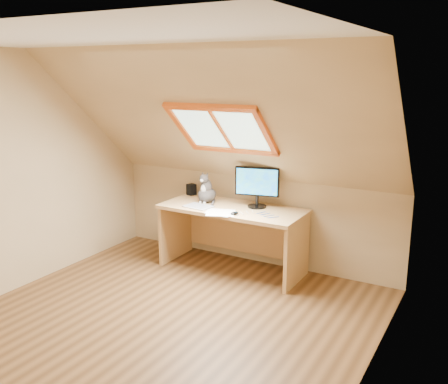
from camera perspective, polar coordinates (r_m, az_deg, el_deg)
The scene contains 10 objects.
ground at distance 4.62m, azimuth -6.84°, elevation -14.58°, with size 3.50×3.50×0.00m, color brown.
room_shell at distance 4.07m, azimuth -8.18°, elevation 2.93°, with size 3.52×3.52×2.41m.
desk at distance 5.59m, azimuth 1.30°, elevation -3.79°, with size 1.59×0.70×0.73m.
monitor at distance 5.41m, azimuth 3.81°, elevation 0.88°, with size 0.48×0.21×0.45m.
cat at distance 5.65m, azimuth -2.02°, elevation 0.09°, with size 0.21×0.25×0.36m.
desk_speaker at distance 6.01m, azimuth -3.75°, elevation 0.29°, with size 0.09×0.09×0.13m, color black.
graphics_tablet at distance 5.48m, azimuth -2.96°, elevation -1.67°, with size 0.30×0.21×0.01m, color #B2B2B7.
mouse at distance 5.18m, azimuth 1.22°, elevation -2.44°, with size 0.06×0.10×0.03m, color black.
papers at distance 5.27m, azimuth -0.65°, elevation -2.33°, with size 0.35×0.30×0.01m.
cables at distance 5.21m, azimuth 3.90°, elevation -2.53°, with size 0.51×0.26×0.01m.
Camera 1 is at (2.46, -3.25, 2.18)m, focal length 40.00 mm.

